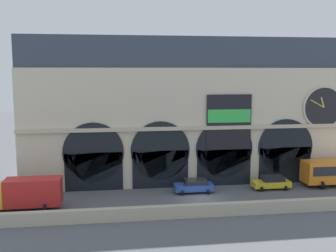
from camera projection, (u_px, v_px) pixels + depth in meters
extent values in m
plane|color=#54565B|center=(202.00, 199.00, 42.91)|extent=(200.00, 200.00, 0.00)
cube|color=#B2A891|center=(213.00, 210.00, 37.94)|extent=(90.00, 0.70, 1.24)
cube|color=beige|center=(189.00, 125.00, 49.37)|extent=(40.28, 5.15, 14.15)
cube|color=#333D4C|center=(189.00, 53.00, 48.44)|extent=(40.28, 4.55, 3.68)
cube|color=black|center=(94.00, 172.00, 45.85)|extent=(6.62, 0.20, 4.49)
cylinder|color=black|center=(93.00, 153.00, 45.54)|extent=(6.97, 0.20, 6.97)
cube|color=black|center=(160.00, 169.00, 46.92)|extent=(6.62, 0.20, 4.49)
cylinder|color=black|center=(160.00, 151.00, 46.61)|extent=(6.97, 0.20, 6.97)
cube|color=black|center=(224.00, 167.00, 47.99)|extent=(6.62, 0.20, 4.49)
cylinder|color=black|center=(224.00, 149.00, 47.68)|extent=(6.97, 0.20, 6.97)
cube|color=black|center=(285.00, 165.00, 49.07)|extent=(6.62, 0.20, 4.49)
cylinder|color=black|center=(285.00, 147.00, 48.76)|extent=(6.97, 0.20, 6.97)
cylinder|color=beige|center=(323.00, 107.00, 48.63)|extent=(5.24, 0.25, 5.24)
cylinder|color=black|center=(324.00, 108.00, 48.51)|extent=(4.86, 0.06, 4.86)
cube|color=gold|center=(323.00, 102.00, 48.34)|extent=(0.59, 0.04, 1.31)
cube|color=gold|center=(317.00, 104.00, 48.24)|extent=(1.88, 0.04, 1.08)
cube|color=black|center=(229.00, 122.00, 47.18)|extent=(5.45, 0.12, 6.59)
cube|color=green|center=(229.00, 116.00, 47.00)|extent=(5.23, 0.04, 1.57)
cube|color=#C0B49A|center=(193.00, 128.00, 46.69)|extent=(40.28, 0.50, 0.44)
cube|color=red|center=(33.00, 192.00, 39.82)|extent=(5.50, 2.30, 2.70)
cylinder|color=black|center=(45.00, 207.00, 39.16)|extent=(0.28, 0.84, 0.84)
cylinder|color=black|center=(48.00, 201.00, 41.19)|extent=(0.28, 0.84, 0.84)
cube|color=#28479E|center=(194.00, 187.00, 45.26)|extent=(4.40, 1.80, 0.70)
cube|color=black|center=(196.00, 182.00, 45.20)|extent=(2.46, 1.62, 0.55)
cylinder|color=black|center=(182.00, 193.00, 44.31)|extent=(0.28, 0.60, 0.60)
cylinder|color=black|center=(180.00, 188.00, 45.90)|extent=(0.28, 0.60, 0.60)
cylinder|color=black|center=(208.00, 192.00, 44.71)|extent=(0.28, 0.60, 0.60)
cylinder|color=black|center=(204.00, 187.00, 46.30)|extent=(0.28, 0.60, 0.60)
cube|color=gold|center=(271.00, 184.00, 46.66)|extent=(4.40, 1.80, 0.70)
cube|color=black|center=(273.00, 178.00, 46.60)|extent=(2.46, 1.62, 0.55)
cylinder|color=black|center=(261.00, 189.00, 45.71)|extent=(0.28, 0.60, 0.60)
cylinder|color=black|center=(256.00, 185.00, 47.30)|extent=(0.28, 0.60, 0.60)
cylinder|color=black|center=(285.00, 188.00, 46.11)|extent=(0.28, 0.60, 0.60)
cylinder|color=black|center=(280.00, 184.00, 47.70)|extent=(0.28, 0.60, 0.60)
cylinder|color=black|center=(322.00, 185.00, 46.61)|extent=(0.28, 1.00, 1.00)
cylinder|color=black|center=(312.00, 180.00, 48.82)|extent=(0.28, 1.00, 1.00)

